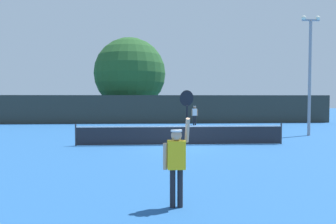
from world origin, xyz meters
The scene contains 10 objects.
ground_plane centered at (0.00, 0.00, 0.00)m, with size 120.00×120.00×0.00m, color #235693.
tennis_net centered at (0.00, 0.00, 0.51)m, with size 10.46×0.08×1.07m.
perimeter_fence centered at (0.00, 14.12, 1.33)m, with size 32.05×0.12×2.67m, color #2D332D.
player_serving centered at (-1.00, -9.14, 1.10)m, with size 0.67×0.39×2.50m.
player_receiving centered at (2.44, 11.82, 1.04)m, with size 0.57×0.25×1.69m.
tennis_ball centered at (-0.13, -2.18, 0.03)m, with size 0.07×0.07×0.07m, color #CCE033.
light_pole centered at (8.50, 3.57, 4.30)m, with size 1.18×0.28×7.49m.
large_tree centered at (-3.62, 18.98, 5.06)m, with size 7.73×7.73×8.93m.
parked_car_near centered at (-2.92, 22.84, 0.78)m, with size 2.31×4.37×1.69m.
parked_car_mid centered at (2.45, 22.56, 0.78)m, with size 2.11×4.29×1.69m.
Camera 1 is at (-1.59, -15.80, 2.31)m, focal length 33.91 mm.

